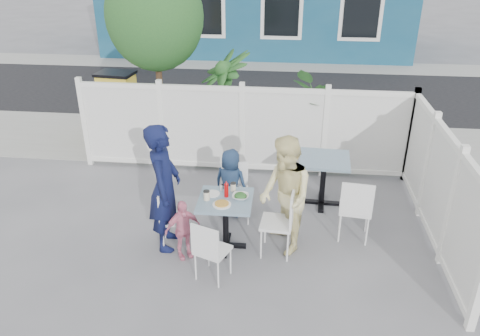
# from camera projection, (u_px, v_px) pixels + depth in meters

# --- Properties ---
(ground) EXTENTS (80.00, 80.00, 0.00)m
(ground) POSITION_uv_depth(u_px,v_px,m) (216.00, 247.00, 6.51)
(ground) COLOR slate
(near_sidewalk) EXTENTS (24.00, 2.60, 0.01)m
(near_sidewalk) POSITION_uv_depth(u_px,v_px,m) (244.00, 142.00, 9.90)
(near_sidewalk) COLOR gray
(near_sidewalk) RESTS_ON ground
(street) EXTENTS (24.00, 5.00, 0.01)m
(street) POSITION_uv_depth(u_px,v_px,m) (258.00, 91.00, 13.21)
(street) COLOR black
(street) RESTS_ON ground
(far_sidewalk) EXTENTS (24.00, 1.60, 0.01)m
(far_sidewalk) POSITION_uv_depth(u_px,v_px,m) (265.00, 65.00, 15.97)
(far_sidewalk) COLOR gray
(far_sidewalk) RESTS_ON ground
(fence_back) EXTENTS (5.86, 0.08, 1.60)m
(fence_back) POSITION_uv_depth(u_px,v_px,m) (242.00, 132.00, 8.30)
(fence_back) COLOR white
(fence_back) RESTS_ON ground
(fence_right) EXTENTS (0.08, 3.66, 1.60)m
(fence_right) POSITION_uv_depth(u_px,v_px,m) (438.00, 188.00, 6.40)
(fence_right) COLOR white
(fence_right) RESTS_ON ground
(tree) EXTENTS (1.80, 1.62, 3.59)m
(tree) POSITION_uv_depth(u_px,v_px,m) (154.00, 17.00, 8.48)
(tree) COLOR #382316
(tree) RESTS_ON ground
(utility_cabinet) EXTENTS (0.75, 0.58, 1.30)m
(utility_cabinet) POSITION_uv_depth(u_px,v_px,m) (119.00, 105.00, 10.07)
(utility_cabinet) COLOR gold
(utility_cabinet) RESTS_ON ground
(potted_shrub_a) EXTENTS (1.55, 1.55, 2.05)m
(potted_shrub_a) POSITION_uv_depth(u_px,v_px,m) (226.00, 105.00, 8.86)
(potted_shrub_a) COLOR #1F4D23
(potted_shrub_a) RESTS_ON ground
(potted_shrub_b) EXTENTS (1.68, 1.82, 1.70)m
(potted_shrub_b) POSITION_uv_depth(u_px,v_px,m) (330.00, 120.00, 8.65)
(potted_shrub_b) COLOR #1F4D23
(potted_shrub_b) RESTS_ON ground
(main_table) EXTENTS (0.73, 0.73, 0.76)m
(main_table) POSITION_uv_depth(u_px,v_px,m) (226.00, 210.00, 6.27)
(main_table) COLOR #466B7A
(main_table) RESTS_ON ground
(spare_table) EXTENTS (0.81, 0.81, 0.81)m
(spare_table) POSITION_uv_depth(u_px,v_px,m) (324.00, 169.00, 7.31)
(spare_table) COLOR #466B7A
(spare_table) RESTS_ON ground
(chair_left) EXTENTS (0.44, 0.45, 0.86)m
(chair_left) POSITION_uv_depth(u_px,v_px,m) (169.00, 213.00, 6.36)
(chair_left) COLOR white
(chair_left) RESTS_ON ground
(chair_right) EXTENTS (0.45, 0.47, 0.96)m
(chair_right) POSITION_uv_depth(u_px,v_px,m) (283.00, 218.00, 6.15)
(chair_right) COLOR white
(chair_right) RESTS_ON ground
(chair_back) EXTENTS (0.47, 0.45, 0.88)m
(chair_back) POSITION_uv_depth(u_px,v_px,m) (235.00, 187.00, 7.00)
(chair_back) COLOR white
(chair_back) RESTS_ON ground
(chair_near) EXTENTS (0.49, 0.48, 0.84)m
(chair_near) POSITION_uv_depth(u_px,v_px,m) (210.00, 248.00, 5.67)
(chair_near) COLOR white
(chair_near) RESTS_ON ground
(chair_spare) EXTENTS (0.48, 0.47, 0.96)m
(chair_spare) POSITION_uv_depth(u_px,v_px,m) (356.00, 206.00, 6.42)
(chair_spare) COLOR white
(chair_spare) RESTS_ON ground
(man) EXTENTS (0.47, 0.68, 1.79)m
(man) POSITION_uv_depth(u_px,v_px,m) (164.00, 188.00, 6.19)
(man) COLOR #0E1439
(man) RESTS_ON ground
(woman) EXTENTS (0.88, 0.97, 1.63)m
(woman) POSITION_uv_depth(u_px,v_px,m) (285.00, 196.00, 6.15)
(woman) COLOR #F4DC5F
(woman) RESTS_ON ground
(boy) EXTENTS (0.60, 0.48, 1.08)m
(boy) POSITION_uv_depth(u_px,v_px,m) (231.00, 183.00, 7.07)
(boy) COLOR navy
(boy) RESTS_ON ground
(toddler) EXTENTS (0.53, 0.46, 0.85)m
(toddler) POSITION_uv_depth(u_px,v_px,m) (183.00, 229.00, 6.14)
(toddler) COLOR pink
(toddler) RESTS_ON ground
(plate_main) EXTENTS (0.24, 0.24, 0.02)m
(plate_main) POSITION_uv_depth(u_px,v_px,m) (222.00, 205.00, 6.05)
(plate_main) COLOR white
(plate_main) RESTS_ON main_table
(plate_side) EXTENTS (0.21, 0.21, 0.01)m
(plate_side) POSITION_uv_depth(u_px,v_px,m) (212.00, 194.00, 6.31)
(plate_side) COLOR white
(plate_side) RESTS_ON main_table
(salad_bowl) EXTENTS (0.22, 0.22, 0.05)m
(salad_bowl) POSITION_uv_depth(u_px,v_px,m) (240.00, 197.00, 6.20)
(salad_bowl) COLOR white
(salad_bowl) RESTS_ON main_table
(coffee_cup_a) EXTENTS (0.08, 0.08, 0.12)m
(coffee_cup_a) POSITION_uv_depth(u_px,v_px,m) (207.00, 196.00, 6.15)
(coffee_cup_a) COLOR beige
(coffee_cup_a) RESTS_ON main_table
(coffee_cup_b) EXTENTS (0.07, 0.07, 0.11)m
(coffee_cup_b) POSITION_uv_depth(u_px,v_px,m) (233.00, 187.00, 6.37)
(coffee_cup_b) COLOR beige
(coffee_cup_b) RESTS_ON main_table
(ketchup_bottle) EXTENTS (0.06, 0.06, 0.19)m
(ketchup_bottle) POSITION_uv_depth(u_px,v_px,m) (226.00, 190.00, 6.21)
(ketchup_bottle) COLOR #A90608
(ketchup_bottle) RESTS_ON main_table
(salt_shaker) EXTENTS (0.03, 0.03, 0.08)m
(salt_shaker) POSITION_uv_depth(u_px,v_px,m) (221.00, 188.00, 6.38)
(salt_shaker) COLOR white
(salt_shaker) RESTS_ON main_table
(pepper_shaker) EXTENTS (0.03, 0.03, 0.07)m
(pepper_shaker) POSITION_uv_depth(u_px,v_px,m) (223.00, 186.00, 6.44)
(pepper_shaker) COLOR black
(pepper_shaker) RESTS_ON main_table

